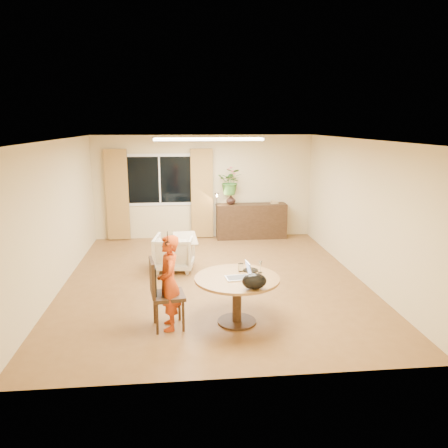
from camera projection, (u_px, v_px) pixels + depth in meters
name	position (u px, v px, depth m)	size (l,w,h in m)	color
floor	(214.00, 280.00, 8.20)	(6.50, 6.50, 0.00)	brown
ceiling	(213.00, 140.00, 7.61)	(6.50, 6.50, 0.00)	white
wall_back	(204.00, 187.00, 11.06)	(5.50, 5.50, 0.00)	beige
wall_left	(57.00, 216.00, 7.64)	(6.50, 6.50, 0.00)	beige
wall_right	(360.00, 210.00, 8.18)	(6.50, 6.50, 0.00)	beige
window	(160.00, 180.00, 10.89)	(1.70, 0.03, 1.30)	white
curtain_left	(117.00, 195.00, 10.79)	(0.55, 0.08, 2.25)	olive
curtain_right	(202.00, 194.00, 11.00)	(0.55, 0.08, 2.25)	olive
ceiling_panel	(209.00, 139.00, 8.79)	(2.20, 0.35, 0.05)	white
dining_table	(237.00, 287.00, 6.34)	(1.24, 1.24, 0.71)	brown
dining_chair	(168.00, 294.00, 6.20)	(0.50, 0.45, 1.03)	black
child	(169.00, 283.00, 6.15)	(0.33, 0.50, 1.37)	red
laptop	(238.00, 270.00, 6.24)	(0.37, 0.25, 0.25)	#B7B7BC
tumbler	(241.00, 267.00, 6.56)	(0.08, 0.08, 0.12)	white
wine_glass	(260.00, 267.00, 6.48)	(0.07, 0.07, 0.19)	white
pot_lid	(251.00, 270.00, 6.58)	(0.22, 0.22, 0.04)	white
handbag	(254.00, 281.00, 5.84)	(0.34, 0.20, 0.22)	black
armchair	(174.00, 252.00, 8.75)	(0.76, 0.78, 0.71)	beige
throw	(185.00, 235.00, 8.64)	(0.45, 0.55, 0.03)	beige
sideboard	(251.00, 221.00, 11.14)	(1.77, 0.43, 0.89)	black
vase	(231.00, 199.00, 10.96)	(0.24, 0.24, 0.25)	black
bouquet	(231.00, 181.00, 10.85)	(0.59, 0.51, 0.66)	#326325
book_stack	(274.00, 202.00, 11.08)	(0.19, 0.14, 0.08)	#906E49
desk_lamp	(217.00, 199.00, 10.87)	(0.13, 0.13, 0.31)	black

